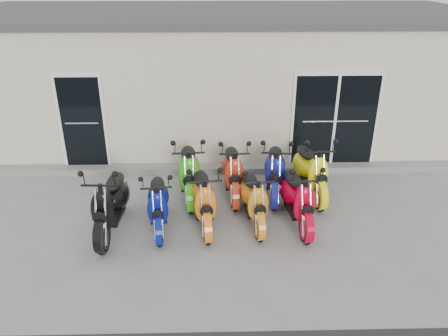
{
  "coord_description": "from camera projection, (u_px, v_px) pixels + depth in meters",
  "views": [
    {
      "loc": [
        -0.19,
        -7.37,
        4.49
      ],
      "look_at": [
        0.0,
        0.6,
        0.75
      ],
      "focal_mm": 35.0,
      "sensor_mm": 36.0,
      "label": 1
    }
  ],
  "objects": [
    {
      "name": "ground",
      "position": [
        225.0,
        215.0,
        8.58
      ],
      "size": [
        80.0,
        80.0,
        0.0
      ],
      "primitive_type": "plane",
      "color": "gray",
      "rests_on": "ground"
    },
    {
      "name": "door_left",
      "position": [
        82.0,
        120.0,
        9.94
      ],
      "size": [
        1.07,
        0.08,
        2.22
      ],
      "primitive_type": "cube",
      "color": "black",
      "rests_on": "front_step"
    },
    {
      "name": "scooter_front_orange_b",
      "position": [
        253.0,
        192.0,
        8.07
      ],
      "size": [
        0.83,
        1.83,
        1.31
      ],
      "primitive_type": null,
      "rotation": [
        0.0,
        0.0,
        0.11
      ],
      "color": "orange",
      "rests_on": "ground"
    },
    {
      "name": "scooter_front_blue",
      "position": [
        158.0,
        197.0,
        7.94
      ],
      "size": [
        0.82,
        1.78,
        1.27
      ],
      "primitive_type": null,
      "rotation": [
        0.0,
        0.0,
        0.11
      ],
      "color": "#071383",
      "rests_on": "ground"
    },
    {
      "name": "scooter_back_red",
      "position": [
        233.0,
        165.0,
        9.05
      ],
      "size": [
        0.75,
        1.93,
        1.41
      ],
      "primitive_type": null,
      "rotation": [
        0.0,
        0.0,
        0.03
      ],
      "color": "#B42D16",
      "rests_on": "ground"
    },
    {
      "name": "door_right",
      "position": [
        335.0,
        118.0,
        10.06
      ],
      "size": [
        2.02,
        0.08,
        2.22
      ],
      "primitive_type": "cube",
      "color": "black",
      "rests_on": "front_step"
    },
    {
      "name": "front_step",
      "position": [
        223.0,
        168.0,
        10.38
      ],
      "size": [
        14.0,
        0.4,
        0.15
      ],
      "primitive_type": "cube",
      "color": "gray",
      "rests_on": "ground"
    },
    {
      "name": "scooter_back_blue",
      "position": [
        275.0,
        164.0,
        9.06
      ],
      "size": [
        0.93,
        1.99,
        1.42
      ],
      "primitive_type": null,
      "rotation": [
        0.0,
        0.0,
        -0.12
      ],
      "color": "navy",
      "rests_on": "ground"
    },
    {
      "name": "building",
      "position": [
        220.0,
        74.0,
        12.61
      ],
      "size": [
        14.0,
        6.0,
        3.2
      ],
      "primitive_type": "cube",
      "color": "beige",
      "rests_on": "ground"
    },
    {
      "name": "roof_cap",
      "position": [
        220.0,
        13.0,
        11.89
      ],
      "size": [
        14.2,
        6.2,
        0.16
      ],
      "primitive_type": "cube",
      "color": "#3F3F42",
      "rests_on": "building"
    },
    {
      "name": "scooter_front_black",
      "position": [
        110.0,
        196.0,
        7.78
      ],
      "size": [
        0.8,
        2.0,
        1.46
      ],
      "primitive_type": null,
      "rotation": [
        0.0,
        0.0,
        -0.04
      ],
      "color": "black",
      "rests_on": "ground"
    },
    {
      "name": "scooter_front_orange_a",
      "position": [
        203.0,
        192.0,
        8.02
      ],
      "size": [
        0.89,
        1.93,
        1.38
      ],
      "primitive_type": null,
      "rotation": [
        0.0,
        0.0,
        0.12
      ],
      "color": "orange",
      "rests_on": "ground"
    },
    {
      "name": "scooter_back_green",
      "position": [
        189.0,
        165.0,
        8.98
      ],
      "size": [
        0.87,
        2.05,
        1.48
      ],
      "primitive_type": null,
      "rotation": [
        0.0,
        0.0,
        0.07
      ],
      "color": "#39B614",
      "rests_on": "ground"
    },
    {
      "name": "scooter_back_yellow",
      "position": [
        311.0,
        164.0,
        9.05
      ],
      "size": [
        0.92,
        2.04,
        1.46
      ],
      "primitive_type": null,
      "rotation": [
        0.0,
        0.0,
        0.1
      ],
      "color": "#FFFC0D",
      "rests_on": "ground"
    },
    {
      "name": "scooter_front_red",
      "position": [
        298.0,
        192.0,
        8.02
      ],
      "size": [
        0.84,
        1.91,
        1.37
      ],
      "primitive_type": null,
      "rotation": [
        0.0,
        0.0,
        0.09
      ],
      "color": "red",
      "rests_on": "ground"
    }
  ]
}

